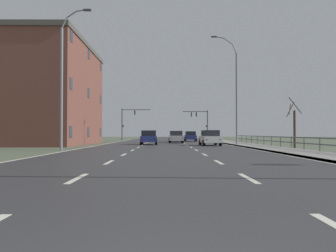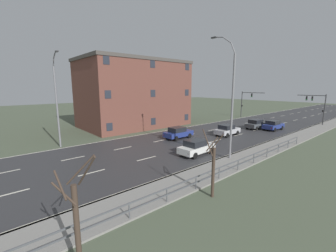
{
  "view_description": "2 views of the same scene",
  "coord_description": "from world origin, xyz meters",
  "views": [
    {
      "loc": [
        0.07,
        -2.31,
        1.25
      ],
      "look_at": [
        0.56,
        65.44,
        2.66
      ],
      "focal_mm": 37.98,
      "sensor_mm": 36.0,
      "label": 1
    },
    {
      "loc": [
        18.91,
        17.52,
        6.86
      ],
      "look_at": [
        0.0,
        33.73,
        2.34
      ],
      "focal_mm": 23.15,
      "sensor_mm": 36.0,
      "label": 2
    }
  ],
  "objects": [
    {
      "name": "ground_plane",
      "position": [
        0.0,
        48.0,
        -0.06
      ],
      "size": [
        160.0,
        160.0,
        0.12
      ],
      "color": "#4C5642"
    },
    {
      "name": "road_asphalt_strip",
      "position": [
        0.0,
        60.0,
        0.01
      ],
      "size": [
        14.0,
        120.0,
        0.03
      ],
      "color": "#303033",
      "rests_on": "ground"
    },
    {
      "name": "sidewalk_right",
      "position": [
        8.43,
        60.0,
        0.06
      ],
      "size": [
        3.0,
        120.0,
        0.12
      ],
      "color": "gray",
      "rests_on": "ground"
    },
    {
      "name": "guardrail",
      "position": [
        9.85,
        26.47,
        0.71
      ],
      "size": [
        0.07,
        38.35,
        1.0
      ],
      "color": "#515459",
      "rests_on": "ground"
    },
    {
      "name": "street_lamp_midground",
      "position": [
        7.43,
        35.05,
        5.65
      ],
      "size": [
        2.77,
        0.24,
        11.59
      ],
      "color": "slate",
      "rests_on": "ground"
    },
    {
      "name": "street_lamp_left_bank",
      "position": [
        -7.47,
        23.84,
        5.16
      ],
      "size": [
        2.26,
        0.24,
        10.5
      ],
      "color": "slate",
      "rests_on": "ground"
    },
    {
      "name": "traffic_signal_right",
      "position": [
        6.72,
        63.66,
        3.83
      ],
      "size": [
        4.7,
        0.36,
        5.56
      ],
      "color": "#38383A",
      "rests_on": "ground"
    },
    {
      "name": "traffic_signal_left",
      "position": [
        -6.91,
        62.81,
        3.88
      ],
      "size": [
        5.3,
        0.36,
        5.85
      ],
      "color": "#38383A",
      "rests_on": "ground"
    },
    {
      "name": "car_distant",
      "position": [
        1.43,
        43.64,
        0.8
      ],
      "size": [
        1.88,
        4.12,
        1.57
      ],
      "rotation": [
        0.0,
        0.0,
        0.01
      ],
      "color": "#B7B7BC",
      "rests_on": "ground"
    },
    {
      "name": "car_mid_centre",
      "position": [
        4.58,
        33.62,
        0.8
      ],
      "size": [
        1.98,
        4.17,
        1.57
      ],
      "rotation": [
        0.0,
        0.0,
        0.04
      ],
      "color": "silver",
      "rests_on": "ground"
    },
    {
      "name": "car_far_right",
      "position": [
        3.94,
        52.67,
        0.8
      ],
      "size": [
        1.92,
        4.14,
        1.57
      ],
      "rotation": [
        0.0,
        0.0,
        -0.02
      ],
      "color": "navy",
      "rests_on": "ground"
    },
    {
      "name": "car_far_left",
      "position": [
        1.63,
        51.55,
        0.8
      ],
      "size": [
        2.03,
        4.2,
        1.57
      ],
      "rotation": [
        0.0,
        0.0,
        -0.06
      ],
      "color": "#474C51",
      "rests_on": "ground"
    },
    {
      "name": "car_near_right",
      "position": [
        -1.77,
        37.05,
        0.8
      ],
      "size": [
        1.89,
        4.13,
        1.57
      ],
      "rotation": [
        0.0,
        0.0,
        0.02
      ],
      "color": "navy",
      "rests_on": "ground"
    },
    {
      "name": "brick_building",
      "position": [
        -14.2,
        38.06,
        5.71
      ],
      "size": [
        11.23,
        17.85,
        11.4
      ],
      "color": "brown",
      "rests_on": "ground"
    },
    {
      "name": "bare_tree_mid",
      "position": [
        11.07,
        27.91,
        1.87
      ],
      "size": [
        1.04,
        1.3,
        4.33
      ],
      "color": "#423328",
      "rests_on": "ground"
    }
  ]
}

